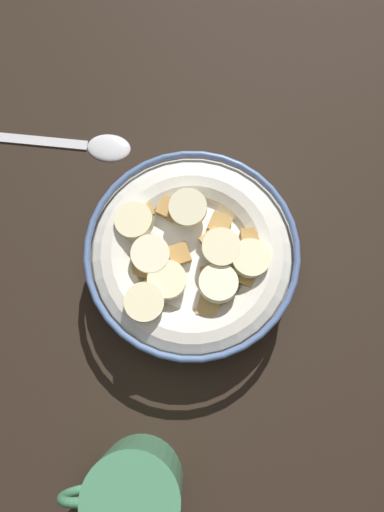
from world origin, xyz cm
name	(u,v)px	position (x,y,z in cm)	size (l,w,h in cm)	color
ground_plane	(192,264)	(0.00, 0.00, -1.00)	(109.84, 109.84, 2.00)	black
cereal_bowl	(192,257)	(0.03, 0.02, 2.82)	(19.38, 19.38, 6.23)	silver
spoon	(84,144)	(10.05, -13.42, 0.33)	(17.56, 5.36, 0.80)	silver
coffee_mug	(133,490)	(6.59, 19.31, 3.87)	(10.22, 7.65, 7.74)	#3F7F59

